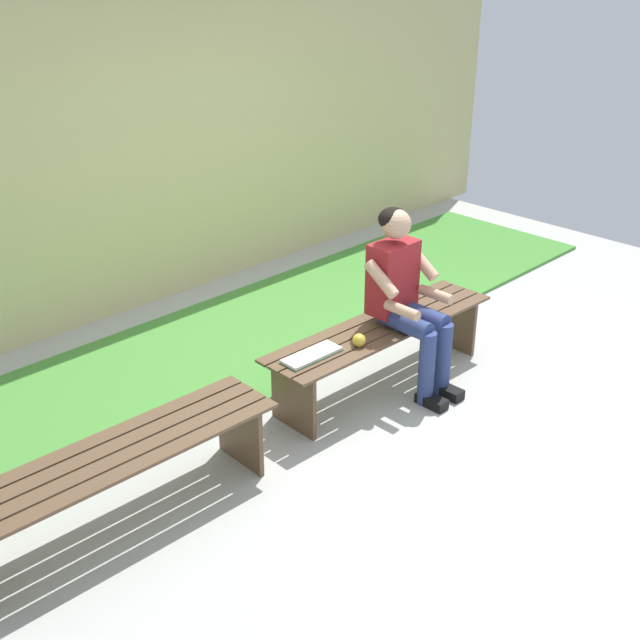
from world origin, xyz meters
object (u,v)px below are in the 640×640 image
(book_open, at_px, (312,355))
(bench_near, at_px, (381,339))
(apple, at_px, (359,340))
(person_seated, at_px, (406,293))
(bench_far, at_px, (110,472))

(book_open, bearing_deg, bench_near, 179.95)
(bench_near, xyz_separation_m, apple, (0.33, 0.09, 0.15))
(bench_near, relative_size, book_open, 4.52)
(bench_near, relative_size, apple, 21.51)
(bench_near, distance_m, apple, 0.38)
(bench_near, xyz_separation_m, book_open, (0.65, -0.02, 0.12))
(person_seated, distance_m, apple, 0.49)
(person_seated, bearing_deg, bench_far, -2.58)
(bench_far, xyz_separation_m, book_open, (-1.48, -0.02, 0.11))
(person_seated, bearing_deg, bench_near, -41.11)
(bench_near, bearing_deg, apple, 15.62)
(apple, bearing_deg, book_open, -19.30)
(bench_far, bearing_deg, book_open, -179.28)
(bench_far, height_order, book_open, book_open)
(bench_far, bearing_deg, apple, 177.03)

